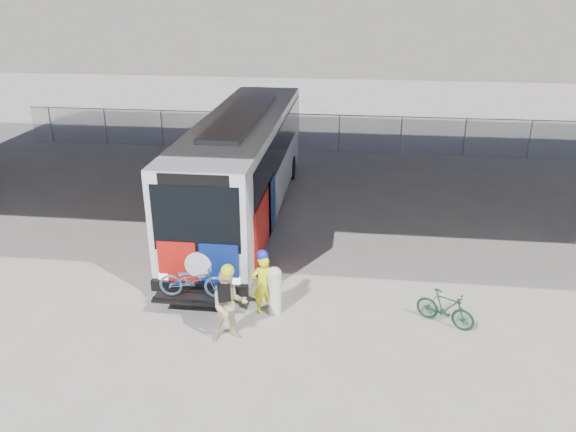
% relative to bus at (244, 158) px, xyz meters
% --- Properties ---
extents(ground, '(160.00, 160.00, 0.00)m').
position_rel_bus_xyz_m(ground, '(2.00, -3.30, -2.11)').
color(ground, '#9E9991').
rests_on(ground, ground).
extents(bus, '(2.67, 12.90, 3.69)m').
position_rel_bus_xyz_m(bus, '(0.00, 0.00, 0.00)').
color(bus, silver).
rests_on(bus, ground).
extents(overpass, '(40.00, 16.00, 7.95)m').
position_rel_bus_xyz_m(overpass, '(2.00, 0.70, 4.44)').
color(overpass, '#605E59').
rests_on(overpass, ground).
extents(chainlink_fence, '(30.00, 0.06, 30.00)m').
position_rel_bus_xyz_m(chainlink_fence, '(2.00, 8.70, -0.68)').
color(chainlink_fence, gray).
rests_on(chainlink_fence, ground).
extents(brick_buildings, '(54.00, 22.00, 12.00)m').
position_rel_bus_xyz_m(brick_buildings, '(3.23, 44.93, 3.31)').
color(brick_buildings, brown).
rests_on(brick_buildings, ground).
extents(bollard, '(0.34, 0.34, 1.29)m').
position_rel_bus_xyz_m(bollard, '(2.00, -6.33, -1.42)').
color(bollard, white).
rests_on(bollard, ground).
extents(cyclist_hivis, '(0.68, 0.58, 1.74)m').
position_rel_bus_xyz_m(cyclist_hivis, '(1.71, -6.33, -1.27)').
color(cyclist_hivis, '#FBFF1A').
rests_on(cyclist_hivis, ground).
extents(cyclist_tan, '(1.06, 0.95, 1.95)m').
position_rel_bus_xyz_m(cyclist_tan, '(1.13, -7.56, -1.19)').
color(cyclist_tan, beige).
rests_on(cyclist_tan, ground).
extents(bike_parked, '(1.49, 1.10, 0.89)m').
position_rel_bus_xyz_m(bike_parked, '(6.18, -6.33, -1.66)').
color(bike_parked, '#143F26').
rests_on(bike_parked, ground).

